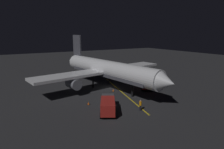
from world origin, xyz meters
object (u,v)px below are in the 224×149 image
(baggage_truck, at_px, (108,105))
(traffic_cone_near_right, at_px, (88,103))
(airliner, at_px, (106,69))
(catering_truck, at_px, (147,83))
(traffic_cone_near_left, at_px, (113,90))
(ground_crew_worker, at_px, (140,105))

(baggage_truck, height_order, traffic_cone_near_right, baggage_truck)
(airliner, bearing_deg, catering_truck, 143.16)
(catering_truck, bearing_deg, traffic_cone_near_left, -15.69)
(traffic_cone_near_left, height_order, traffic_cone_near_right, same)
(airliner, height_order, traffic_cone_near_left, airliner)
(catering_truck, bearing_deg, airliner, -36.84)
(baggage_truck, relative_size, catering_truck, 1.18)
(catering_truck, distance_m, traffic_cone_near_right, 15.25)
(ground_crew_worker, height_order, traffic_cone_near_left, ground_crew_worker)
(catering_truck, bearing_deg, baggage_truck, 26.59)
(airliner, bearing_deg, traffic_cone_near_right, 45.54)
(ground_crew_worker, bearing_deg, traffic_cone_near_left, -97.91)
(baggage_truck, xyz_separation_m, traffic_cone_near_left, (-6.32, -8.94, -0.91))
(traffic_cone_near_left, bearing_deg, catering_truck, 164.31)
(airliner, height_order, catering_truck, airliner)
(ground_crew_worker, bearing_deg, airliner, -96.34)
(catering_truck, height_order, traffic_cone_near_left, catering_truck)
(baggage_truck, xyz_separation_m, catering_truck, (-13.71, -6.86, 0.05))
(airliner, relative_size, catering_truck, 6.26)
(baggage_truck, xyz_separation_m, traffic_cone_near_right, (1.33, -4.47, -0.91))
(airliner, xyz_separation_m, traffic_cone_near_right, (7.72, 7.87, -3.94))
(baggage_truck, relative_size, traffic_cone_near_right, 11.93)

